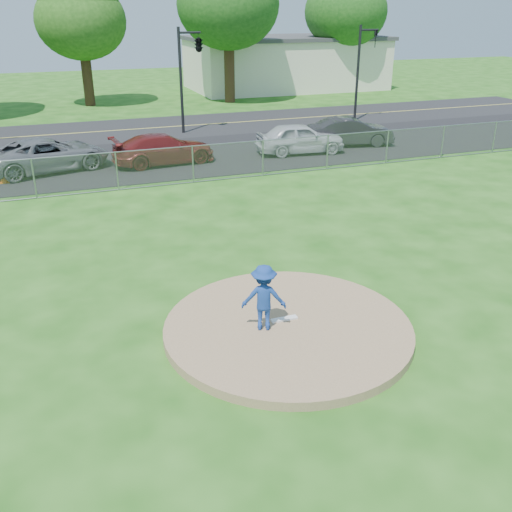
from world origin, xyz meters
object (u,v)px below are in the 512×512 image
Objects in this scene: parked_car_gray at (49,154)px; parked_car_pearl at (300,138)px; tree_center at (80,8)px; traffic_signal_center at (197,46)px; parked_car_charcoal at (351,132)px; parked_car_darkred at (164,149)px; traffic_signal_right at (362,64)px; pitcher at (264,298)px; commercial_building at (285,62)px; traffic_cone at (3,174)px; tree_far_right at (346,0)px.

parked_car_pearl is at bearing -109.75° from parked_car_gray.
parked_car_pearl is (8.15, -18.81, -5.73)m from tree_center.
traffic_signal_center is 1.10× the size of parked_car_gray.
tree_center is 22.12m from parked_car_charcoal.
tree_center is 19.48m from parked_car_darkred.
pitcher is at bearing -123.95° from traffic_signal_right.
parked_car_darkred is at bearing -124.47° from commercial_building.
traffic_cone is at bearing -105.04° from tree_center.
tree_far_right reaches higher than parked_car_charcoal.
parked_car_gray is 14.65m from parked_car_charcoal.
commercial_building is 1.67× the size of tree_center.
parked_car_darkred is (4.90, -0.52, -0.04)m from parked_car_gray.
parked_car_darkred is at bearing -111.86° from parked_car_gray.
traffic_cone is at bearing -133.57° from commercial_building.
tree_far_right is 14.69m from traffic_signal_right.
traffic_signal_right reaches higher than pitcher.
commercial_building is 20.17m from traffic_signal_center.
tree_center is 20.92m from traffic_cone.
traffic_signal_right is 15.42m from parked_car_darkred.
traffic_cone is 0.14× the size of parked_car_gray.
traffic_signal_right reaches higher than traffic_cone.
tree_far_right is 7.32× the size of pitcher.
tree_center is 13.95× the size of traffic_cone.
tree_far_right reaches higher than traffic_cone.
pitcher is 2.08× the size of traffic_cone.
pitcher reaches higher than parked_car_charcoal.
pitcher is at bearing 158.85° from parked_car_pearl.
parked_car_darkred is (1.53, -18.54, -5.79)m from tree_center.
tree_center is at bearing 141.78° from traffic_signal_right.
parked_car_gray is at bearing 78.43° from parked_car_darkred.
commercial_building reaches higher than parked_car_charcoal.
commercial_building is at bearing 143.13° from tree_far_right.
tree_center is 21.03m from tree_far_right.
tree_center is 1.94× the size of parked_car_gray.
parked_car_pearl is (13.34, 0.51, 0.37)m from traffic_cone.
parked_car_charcoal is (16.47, 1.19, 0.35)m from traffic_cone.
parked_car_charcoal is at bearing 4.12° from traffic_cone.
commercial_building is 3.56× the size of parked_car_darkred.
parked_car_pearl is at bearing -111.20° from commercial_building.
traffic_cone is at bearing 98.00° from parked_car_pearl.
parked_car_gray is (-18.61, -6.02, -2.65)m from traffic_signal_right.
traffic_signal_center is at bearing -67.51° from tree_center.
tree_center is (-17.00, -4.00, 4.31)m from commercial_building.
parked_car_pearl is at bearing -136.12° from traffic_signal_right.
tree_center is at bearing -166.76° from commercial_building.
parked_car_darkred is (6.72, 0.79, 0.32)m from traffic_cone.
tree_center reaches higher than parked_car_darkred.
traffic_signal_right reaches higher than parked_car_charcoal.
parked_car_pearl reaches higher than parked_car_darkred.
traffic_signal_center is at bearing 57.59° from parked_car_charcoal.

